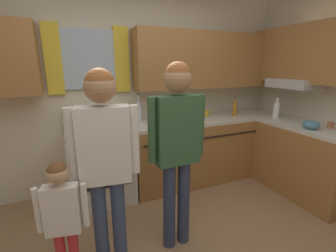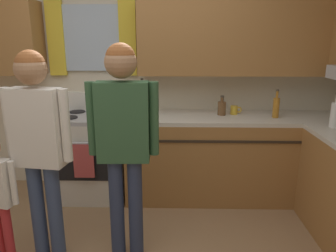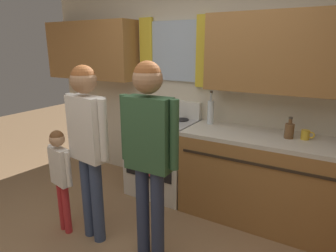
# 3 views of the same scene
# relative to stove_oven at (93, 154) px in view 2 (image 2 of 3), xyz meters

# --- Properties ---
(back_wall_unit) EXTENTS (4.60, 0.42, 2.60)m
(back_wall_unit) POSITION_rel_stove_oven_xyz_m (0.46, 0.27, 0.99)
(back_wall_unit) COLOR beige
(back_wall_unit) RESTS_ON ground
(kitchen_counter_run) EXTENTS (2.33, 1.76, 0.90)m
(kitchen_counter_run) POSITION_rel_stove_oven_xyz_m (1.83, -0.29, -0.02)
(kitchen_counter_run) COLOR #9E6B38
(kitchen_counter_run) RESTS_ON ground
(stove_oven) EXTENTS (0.73, 0.67, 1.10)m
(stove_oven) POSITION_rel_stove_oven_xyz_m (0.00, 0.00, 0.00)
(stove_oven) COLOR silver
(stove_oven) RESTS_ON ground
(bottle_tall_clear) EXTENTS (0.07, 0.07, 0.37)m
(bottle_tall_clear) POSITION_rel_stove_oven_xyz_m (0.53, 0.15, 0.57)
(bottle_tall_clear) COLOR silver
(bottle_tall_clear) RESTS_ON kitchen_counter_run
(bottle_milk_white) EXTENTS (0.08, 0.08, 0.31)m
(bottle_milk_white) POSITION_rel_stove_oven_xyz_m (2.32, -0.42, 0.55)
(bottle_milk_white) COLOR white
(bottle_milk_white) RESTS_ON kitchen_counter_run
(bottle_squat_brown) EXTENTS (0.08, 0.08, 0.21)m
(bottle_squat_brown) POSITION_rel_stove_oven_xyz_m (1.37, 0.04, 0.51)
(bottle_squat_brown) COLOR brown
(bottle_squat_brown) RESTS_ON kitchen_counter_run
(bottle_oil_amber) EXTENTS (0.06, 0.06, 0.29)m
(bottle_oil_amber) POSITION_rel_stove_oven_xyz_m (1.90, -0.06, 0.54)
(bottle_oil_amber) COLOR #B27223
(bottle_oil_amber) RESTS_ON kitchen_counter_run
(mug_mustard_yellow) EXTENTS (0.12, 0.08, 0.09)m
(mug_mustard_yellow) POSITION_rel_stove_oven_xyz_m (1.52, 0.08, 0.48)
(mug_mustard_yellow) COLOR gold
(mug_mustard_yellow) RESTS_ON kitchen_counter_run
(adult_holding_child) EXTENTS (0.49, 0.22, 1.60)m
(adult_holding_child) POSITION_rel_stove_oven_xyz_m (-0.08, -1.10, 0.54)
(adult_holding_child) COLOR #38476B
(adult_holding_child) RESTS_ON ground
(adult_in_plaid) EXTENTS (0.51, 0.22, 1.64)m
(adult_in_plaid) POSITION_rel_stove_oven_xyz_m (0.52, -1.05, 0.57)
(adult_in_plaid) COLOR #2D3856
(adult_in_plaid) RESTS_ON ground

